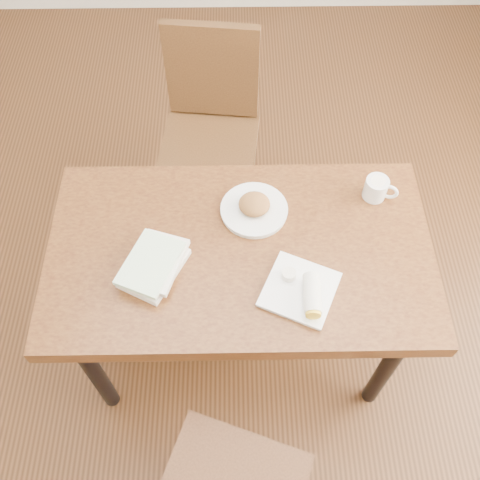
{
  "coord_description": "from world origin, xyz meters",
  "views": [
    {
      "loc": [
        -0.01,
        -0.95,
        2.23
      ],
      "look_at": [
        0.0,
        0.0,
        0.8
      ],
      "focal_mm": 40.0,
      "sensor_mm": 36.0,
      "label": 1
    }
  ],
  "objects_px": {
    "chair_far": "(211,120)",
    "plate_scone": "(254,208)",
    "book_stack": "(154,265)",
    "table": "(240,262)",
    "coffee_mug": "(377,188)",
    "plate_burrito": "(303,291)"
  },
  "relations": [
    {
      "from": "coffee_mug",
      "to": "plate_burrito",
      "type": "relative_size",
      "value": 0.42
    },
    {
      "from": "chair_far",
      "to": "book_stack",
      "type": "distance_m",
      "value": 0.92
    },
    {
      "from": "plate_burrito",
      "to": "book_stack",
      "type": "height_order",
      "value": "plate_burrito"
    },
    {
      "from": "plate_scone",
      "to": "coffee_mug",
      "type": "xyz_separation_m",
      "value": [
        0.43,
        0.06,
        0.02
      ]
    },
    {
      "from": "table",
      "to": "chair_far",
      "type": "xyz_separation_m",
      "value": [
        -0.12,
        0.81,
        -0.11
      ]
    },
    {
      "from": "plate_scone",
      "to": "plate_burrito",
      "type": "relative_size",
      "value": 0.83
    },
    {
      "from": "chair_far",
      "to": "book_stack",
      "type": "xyz_separation_m",
      "value": [
        -0.16,
        -0.88,
        0.23
      ]
    },
    {
      "from": "chair_far",
      "to": "book_stack",
      "type": "bearing_deg",
      "value": -100.06
    },
    {
      "from": "chair_far",
      "to": "book_stack",
      "type": "height_order",
      "value": "chair_far"
    },
    {
      "from": "chair_far",
      "to": "plate_scone",
      "type": "xyz_separation_m",
      "value": [
        0.17,
        -0.66,
        0.22
      ]
    },
    {
      "from": "chair_far",
      "to": "book_stack",
      "type": "relative_size",
      "value": 3.61
    },
    {
      "from": "chair_far",
      "to": "plate_scone",
      "type": "bearing_deg",
      "value": -75.65
    },
    {
      "from": "chair_far",
      "to": "coffee_mug",
      "type": "distance_m",
      "value": 0.87
    },
    {
      "from": "plate_burrito",
      "to": "plate_scone",
      "type": "bearing_deg",
      "value": 113.83
    },
    {
      "from": "chair_far",
      "to": "coffee_mug",
      "type": "relative_size",
      "value": 8.23
    },
    {
      "from": "table",
      "to": "chair_far",
      "type": "height_order",
      "value": "chair_far"
    },
    {
      "from": "plate_scone",
      "to": "book_stack",
      "type": "relative_size",
      "value": 0.88
    },
    {
      "from": "coffee_mug",
      "to": "plate_burrito",
      "type": "distance_m",
      "value": 0.48
    },
    {
      "from": "plate_scone",
      "to": "book_stack",
      "type": "xyz_separation_m",
      "value": [
        -0.32,
        -0.22,
        0.01
      ]
    },
    {
      "from": "table",
      "to": "plate_scone",
      "type": "relative_size",
      "value": 5.5
    },
    {
      "from": "plate_burrito",
      "to": "book_stack",
      "type": "xyz_separation_m",
      "value": [
        -0.47,
        0.1,
        0.01
      ]
    },
    {
      "from": "plate_scone",
      "to": "plate_burrito",
      "type": "height_order",
      "value": "plate_scone"
    }
  ]
}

